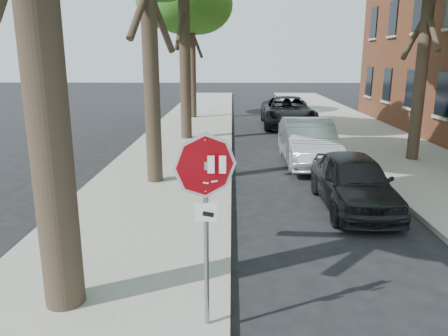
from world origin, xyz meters
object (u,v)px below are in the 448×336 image
Objects in this scene: car_a at (353,181)px; car_b at (308,142)px; stop_sign at (206,195)px; car_d at (288,112)px.

car_a is 4.62m from car_b.
car_d is at bearing 79.74° from stop_sign.
car_b is (2.95, 9.71, -1.18)m from stop_sign.
car_a is 12.98m from car_d.
car_b is 0.82× the size of car_d.
stop_sign reaches higher than car_a.
car_a is 0.85× the size of car_b.
car_b is at bearing 93.93° from car_a.
stop_sign is at bearing -99.10° from car_d.
car_b is (-0.33, 4.61, 0.09)m from car_a.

